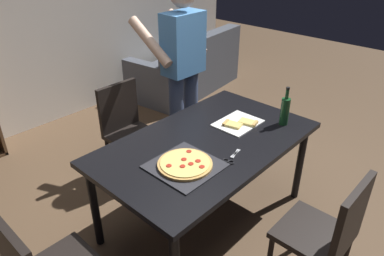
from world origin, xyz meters
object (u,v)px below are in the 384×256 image
(chair_near_camera, at_px, (328,231))
(pepperoni_pizza_on_tray, at_px, (185,165))
(wine_bottle, at_px, (285,110))
(person_serving_pizza, at_px, (182,67))
(chair_far_side, at_px, (127,126))
(couch, at_px, (188,70))
(dining_table, at_px, (207,149))
(kitchen_scissors, at_px, (231,158))

(chair_near_camera, relative_size, pepperoni_pizza_on_tray, 2.13)
(wine_bottle, bearing_deg, pepperoni_pizza_on_tray, 170.06)
(person_serving_pizza, bearing_deg, pepperoni_pizza_on_tray, -135.11)
(chair_far_side, height_order, couch, chair_far_side)
(dining_table, xyz_separation_m, pepperoni_pizza_on_tray, (-0.35, -0.11, 0.09))
(dining_table, distance_m, wine_bottle, 0.70)
(chair_far_side, bearing_deg, wine_bottle, -64.00)
(chair_far_side, xyz_separation_m, pepperoni_pizza_on_tray, (-0.35, -1.09, 0.25))
(chair_near_camera, xyz_separation_m, pepperoni_pizza_on_tray, (-0.35, 0.87, 0.25))
(person_serving_pizza, xyz_separation_m, wine_bottle, (0.09, -1.04, -0.13))
(couch, xyz_separation_m, person_serving_pizza, (-1.38, -1.23, 0.70))
(dining_table, relative_size, couch, 0.93)
(dining_table, height_order, couch, couch)
(chair_near_camera, bearing_deg, kitchen_scissors, 96.08)
(couch, relative_size, wine_bottle, 5.67)
(chair_far_side, distance_m, wine_bottle, 1.45)
(pepperoni_pizza_on_tray, bearing_deg, couch, 42.91)
(chair_near_camera, distance_m, pepperoni_pizza_on_tray, 0.97)
(person_serving_pizza, bearing_deg, wine_bottle, -85.14)
(couch, bearing_deg, chair_near_camera, -122.74)
(couch, distance_m, pepperoni_pizza_on_tray, 3.11)
(pepperoni_pizza_on_tray, bearing_deg, dining_table, 17.52)
(couch, xyz_separation_m, wine_bottle, (-1.29, -2.27, 0.57))
(chair_near_camera, xyz_separation_m, person_serving_pizza, (0.53, 1.74, 0.49))
(pepperoni_pizza_on_tray, height_order, kitchen_scissors, pepperoni_pizza_on_tray)
(chair_far_side, bearing_deg, chair_near_camera, -90.00)
(wine_bottle, bearing_deg, chair_near_camera, -131.16)
(dining_table, distance_m, chair_near_camera, 0.99)
(dining_table, distance_m, kitchen_scissors, 0.30)
(dining_table, distance_m, couch, 2.78)
(wine_bottle, bearing_deg, couch, 60.26)
(couch, relative_size, pepperoni_pizza_on_tray, 4.24)
(wine_bottle, height_order, kitchen_scissors, wine_bottle)
(chair_near_camera, bearing_deg, chair_far_side, 90.00)
(chair_near_camera, distance_m, wine_bottle, 1.00)
(wine_bottle, bearing_deg, person_serving_pizza, 94.86)
(person_serving_pizza, bearing_deg, chair_far_side, 157.26)
(kitchen_scissors, bearing_deg, pepperoni_pizza_on_tray, 148.23)
(dining_table, distance_m, chair_far_side, 0.99)
(person_serving_pizza, bearing_deg, chair_near_camera, -106.80)
(dining_table, height_order, chair_far_side, chair_far_side)
(dining_table, bearing_deg, kitchen_scissors, -104.97)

